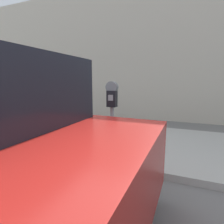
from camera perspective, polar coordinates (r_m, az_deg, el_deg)
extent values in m
plane|color=slate|center=(2.87, -20.09, -22.21)|extent=(60.00, 60.00, 0.00)
cube|color=#ADAAA3|center=(4.55, -1.40, -8.49)|extent=(24.00, 2.80, 0.12)
cube|color=beige|center=(7.31, 8.31, 18.58)|extent=(24.00, 0.30, 5.22)
cylinder|color=gray|center=(3.22, 0.00, -6.52)|extent=(0.07, 0.07, 0.93)
cube|color=black|center=(3.11, 0.00, 4.37)|extent=(0.16, 0.13, 0.29)
cube|color=gray|center=(3.04, -0.49, 4.66)|extent=(0.09, 0.01, 0.10)
cylinder|color=slate|center=(3.09, 0.00, 8.08)|extent=(0.21, 0.11, 0.21)
cylinder|color=black|center=(2.58, -5.95, -16.51)|extent=(0.72, 0.25, 0.71)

